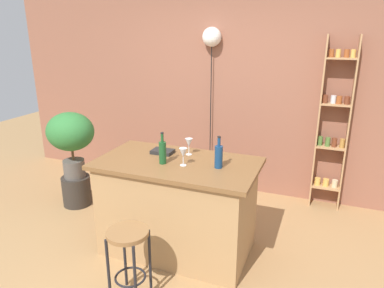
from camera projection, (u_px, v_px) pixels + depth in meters
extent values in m
plane|color=#A37A4C|center=(166.00, 265.00, 3.30)|extent=(12.00, 12.00, 0.00)
cube|color=#8C5642|center=(228.00, 86.00, 4.60)|extent=(6.40, 0.10, 2.80)
cube|color=#A87F51|center=(178.00, 208.00, 3.43)|extent=(1.38, 0.77, 0.89)
cube|color=brown|center=(177.00, 164.00, 3.29)|extent=(1.50, 0.84, 0.04)
cylinder|color=black|center=(109.00, 273.00, 2.76)|extent=(0.02, 0.02, 0.59)
cylinder|color=black|center=(135.00, 280.00, 2.67)|extent=(0.02, 0.02, 0.59)
cylinder|color=black|center=(125.00, 255.00, 2.97)|extent=(0.02, 0.02, 0.59)
cylinder|color=black|center=(150.00, 262.00, 2.88)|extent=(0.02, 0.02, 0.59)
torus|color=black|center=(130.00, 277.00, 2.85)|extent=(0.26, 0.26, 0.02)
cylinder|color=olive|center=(128.00, 233.00, 2.72)|extent=(0.33, 0.33, 0.03)
cube|color=tan|center=(318.00, 125.00, 4.18)|extent=(0.02, 0.17, 2.05)
cube|color=tan|center=(348.00, 127.00, 4.06)|extent=(0.02, 0.17, 2.05)
cube|color=tan|center=(325.00, 186.00, 4.36)|extent=(0.31, 0.17, 0.02)
cylinder|color=gold|center=(317.00, 181.00, 4.37)|extent=(0.07, 0.07, 0.09)
cylinder|color=gold|center=(326.00, 182.00, 4.34)|extent=(0.07, 0.07, 0.09)
cylinder|color=beige|center=(335.00, 184.00, 4.31)|extent=(0.07, 0.07, 0.09)
cube|color=tan|center=(330.00, 147.00, 4.20)|extent=(0.31, 0.17, 0.02)
cylinder|color=#4C7033|center=(320.00, 141.00, 4.22)|extent=(0.06, 0.06, 0.11)
cylinder|color=#4C7033|center=(328.00, 142.00, 4.19)|extent=(0.06, 0.06, 0.11)
cylinder|color=brown|center=(334.00, 142.00, 4.16)|extent=(0.06, 0.06, 0.11)
cylinder|color=#AD7A38|center=(342.00, 143.00, 4.13)|extent=(0.06, 0.06, 0.11)
cube|color=tan|center=(336.00, 104.00, 4.04)|extent=(0.31, 0.17, 0.02)
cylinder|color=brown|center=(325.00, 99.00, 4.07)|extent=(0.06, 0.06, 0.09)
cylinder|color=silver|center=(333.00, 99.00, 4.04)|extent=(0.06, 0.06, 0.09)
cylinder|color=#994C23|center=(339.00, 100.00, 4.01)|extent=(0.06, 0.06, 0.09)
cylinder|color=brown|center=(347.00, 100.00, 3.98)|extent=(0.06, 0.06, 0.09)
cube|color=tan|center=(342.00, 58.00, 3.88)|extent=(0.31, 0.17, 0.02)
cylinder|color=#994C23|center=(332.00, 53.00, 3.90)|extent=(0.05, 0.05, 0.09)
cylinder|color=gold|center=(338.00, 53.00, 3.88)|extent=(0.05, 0.05, 0.09)
cylinder|color=#994C23|center=(347.00, 53.00, 3.86)|extent=(0.05, 0.05, 0.09)
cylinder|color=gold|center=(353.00, 53.00, 3.84)|extent=(0.05, 0.05, 0.09)
cylinder|color=#2D2823|center=(77.00, 190.00, 4.42)|extent=(0.35, 0.35, 0.37)
cylinder|color=#514C47|center=(74.00, 169.00, 4.33)|extent=(0.25, 0.25, 0.22)
cylinder|color=brown|center=(73.00, 154.00, 4.27)|extent=(0.03, 0.03, 0.16)
ellipsoid|color=#2D7033|center=(70.00, 132.00, 4.18)|extent=(0.57, 0.52, 0.46)
cylinder|color=#194C23|center=(163.00, 153.00, 3.21)|extent=(0.07, 0.07, 0.20)
cylinder|color=#194C23|center=(162.00, 138.00, 3.17)|extent=(0.03, 0.03, 0.08)
cylinder|color=black|center=(162.00, 133.00, 3.15)|extent=(0.03, 0.03, 0.01)
cylinder|color=navy|center=(219.00, 157.00, 3.11)|extent=(0.07, 0.07, 0.20)
cylinder|color=navy|center=(219.00, 142.00, 3.07)|extent=(0.03, 0.03, 0.08)
cylinder|color=black|center=(219.00, 137.00, 3.05)|extent=(0.03, 0.03, 0.01)
cylinder|color=silver|center=(189.00, 154.00, 3.47)|extent=(0.06, 0.06, 0.00)
cylinder|color=silver|center=(189.00, 151.00, 3.46)|extent=(0.01, 0.01, 0.08)
cone|color=silver|center=(189.00, 143.00, 3.43)|extent=(0.07, 0.07, 0.08)
cylinder|color=silver|center=(183.00, 165.00, 3.19)|extent=(0.06, 0.06, 0.00)
cylinder|color=silver|center=(183.00, 161.00, 3.18)|extent=(0.01, 0.01, 0.08)
cone|color=silver|center=(183.00, 153.00, 3.15)|extent=(0.07, 0.07, 0.08)
cube|color=black|center=(163.00, 152.00, 3.50)|extent=(0.21, 0.15, 0.03)
cylinder|color=black|center=(211.00, 116.00, 4.69)|extent=(0.01, 0.01, 2.01)
sphere|color=white|center=(212.00, 37.00, 4.38)|extent=(0.24, 0.24, 0.24)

